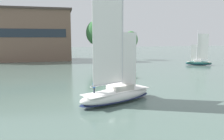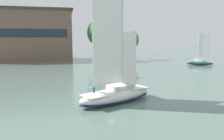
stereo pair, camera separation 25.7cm
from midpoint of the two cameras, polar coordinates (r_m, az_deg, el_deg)
ground_plane at (r=31.09m, az=1.47°, el=-8.34°), size 400.00×400.00×0.00m
waterfront_building at (r=94.90m, az=-22.02°, el=8.50°), size 38.81×15.12×20.37m
tree_shore_left at (r=91.05m, az=5.30°, el=7.87°), size 5.74×5.74×11.83m
tree_shore_center at (r=85.22m, az=-3.83°, el=9.66°), size 7.61×7.61×15.66m
sailboat_main at (r=30.77m, az=1.51°, el=-6.08°), size 12.21×8.04×16.36m
sailboat_moored_near_marina at (r=78.13m, az=22.02°, el=1.83°), size 8.52×5.67×11.45m
channel_buoy at (r=49.40m, az=5.55°, el=-1.13°), size 1.18×1.18×2.12m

